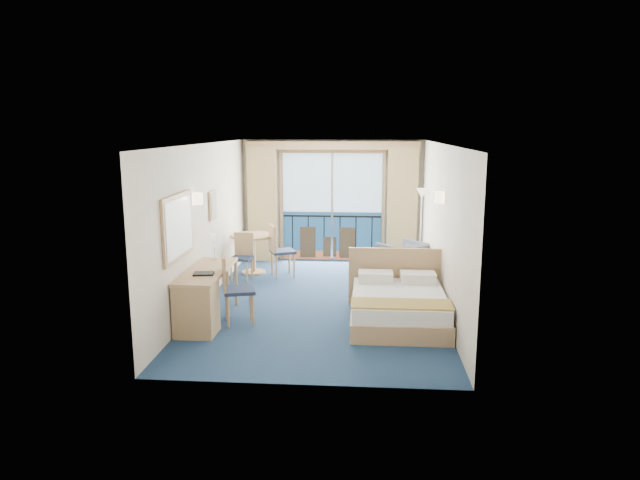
% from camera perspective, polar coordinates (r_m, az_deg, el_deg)
% --- Properties ---
extents(floor, '(6.50, 6.50, 0.00)m').
position_cam_1_polar(floor, '(9.92, 0.14, -6.19)').
color(floor, navy).
rests_on(floor, ground).
extents(room_walls, '(4.04, 6.54, 2.72)m').
position_cam_1_polar(room_walls, '(9.54, 0.15, 4.05)').
color(room_walls, beige).
rests_on(room_walls, ground).
extents(balcony_door, '(2.36, 0.03, 2.52)m').
position_cam_1_polar(balcony_door, '(12.81, 1.19, 3.02)').
color(balcony_door, navy).
rests_on(balcony_door, room_walls).
extents(curtain_left, '(0.65, 0.22, 2.55)m').
position_cam_1_polar(curtain_left, '(12.82, -5.76, 3.57)').
color(curtain_left, tan).
rests_on(curtain_left, room_walls).
extents(curtain_right, '(0.65, 0.22, 2.55)m').
position_cam_1_polar(curtain_right, '(12.65, 8.22, 3.41)').
color(curtain_right, tan).
rests_on(curtain_right, room_walls).
extents(pelmet, '(3.80, 0.25, 0.18)m').
position_cam_1_polar(pelmet, '(12.56, 1.22, 9.45)').
color(pelmet, tan).
rests_on(pelmet, room_walls).
extents(mirror, '(0.05, 1.25, 0.95)m').
position_cam_1_polar(mirror, '(8.50, -14.01, 1.28)').
color(mirror, tan).
rests_on(mirror, room_walls).
extents(wall_print, '(0.04, 0.42, 0.52)m').
position_cam_1_polar(wall_print, '(10.33, -10.65, 3.42)').
color(wall_print, tan).
rests_on(wall_print, room_walls).
extents(sconce_left, '(0.18, 0.18, 0.18)m').
position_cam_1_polar(sconce_left, '(9.29, -12.18, 4.06)').
color(sconce_left, beige).
rests_on(sconce_left, room_walls).
extents(sconce_right, '(0.18, 0.18, 0.18)m').
position_cam_1_polar(sconce_right, '(9.44, 11.94, 4.17)').
color(sconce_right, beige).
rests_on(sconce_right, room_walls).
extents(bed, '(1.58, 1.88, 0.99)m').
position_cam_1_polar(bed, '(8.90, 7.83, -6.49)').
color(bed, tan).
rests_on(bed, ground).
extents(nightstand, '(0.42, 0.40, 0.55)m').
position_cam_1_polar(nightstand, '(10.30, 10.22, -4.12)').
color(nightstand, tan).
rests_on(nightstand, ground).
extents(phone, '(0.19, 0.17, 0.07)m').
position_cam_1_polar(phone, '(10.24, 10.21, -2.41)').
color(phone, silver).
rests_on(phone, nightstand).
extents(armchair, '(1.15, 1.15, 0.75)m').
position_cam_1_polar(armchair, '(11.40, 8.34, -2.05)').
color(armchair, '#464A55').
rests_on(armchair, ground).
extents(floor_lamp, '(0.24, 0.24, 1.75)m').
position_cam_1_polar(floor_lamp, '(11.78, 10.11, 3.04)').
color(floor_lamp, silver).
rests_on(floor_lamp, ground).
extents(desk, '(0.60, 1.74, 0.82)m').
position_cam_1_polar(desk, '(8.59, -12.04, -6.06)').
color(desk, tan).
rests_on(desk, ground).
extents(desk_chair, '(0.58, 0.58, 1.08)m').
position_cam_1_polar(desk_chair, '(8.80, -8.73, -4.46)').
color(desk_chair, '#1B2640').
rests_on(desk_chair, ground).
extents(folder, '(0.32, 0.26, 0.03)m').
position_cam_1_polar(folder, '(8.65, -11.56, -3.31)').
color(folder, black).
rests_on(folder, desk).
extents(desk_lamp, '(0.11, 0.11, 0.40)m').
position_cam_1_polar(desk_lamp, '(9.55, -10.57, -0.15)').
color(desk_lamp, silver).
rests_on(desk_lamp, desk).
extents(round_table, '(0.89, 0.89, 0.80)m').
position_cam_1_polar(round_table, '(11.79, -6.70, -0.40)').
color(round_table, tan).
rests_on(round_table, ground).
extents(table_chair_a, '(0.60, 0.60, 1.06)m').
position_cam_1_polar(table_chair_a, '(11.48, -4.19, -0.74)').
color(table_chair_a, '#1B2640').
rests_on(table_chair_a, ground).
extents(table_chair_b, '(0.44, 0.45, 0.92)m').
position_cam_1_polar(table_chair_b, '(11.34, -7.75, -1.35)').
color(table_chair_b, '#1B2640').
rests_on(table_chair_b, ground).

